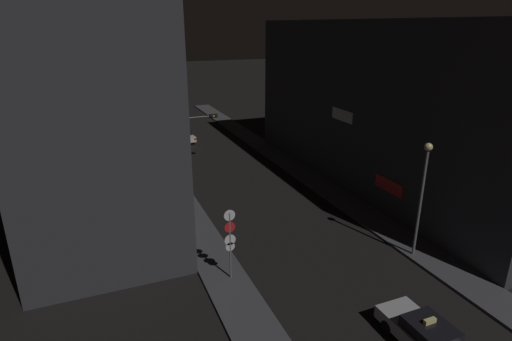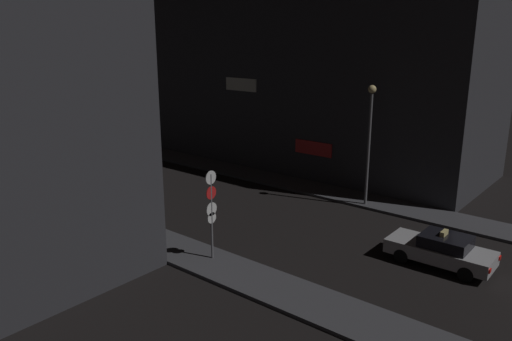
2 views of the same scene
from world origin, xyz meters
name	(u,v)px [view 1 (image 1 of 2)]	position (x,y,z in m)	size (l,w,h in m)	color
sidewalk_left	(167,178)	(-5.92, 30.57, 0.08)	(2.40, 65.14, 0.15)	#424247
sidewalk_right	(287,162)	(5.92, 30.57, 0.08)	(2.40, 65.14, 0.15)	#424247
building_facade_left	(88,80)	(-11.43, 27.30, 9.32)	(8.68, 24.17, 18.65)	#333338
building_facade_right	(394,104)	(12.11, 23.31, 6.69)	(10.05, 31.31, 13.37)	#333338
taxi	(426,336)	(0.32, 6.04, 0.74)	(1.85, 4.46, 1.62)	#B7B7BC
far_car	(182,135)	(-1.89, 42.39, 0.73)	(2.30, 4.63, 1.42)	silver
traffic_light_overhead	(192,129)	(-2.86, 33.06, 3.68)	(4.18, 0.41, 5.05)	slate
traffic_light_left_kerb	(186,153)	(-4.47, 29.08, 2.69)	(0.80, 0.42, 3.75)	slate
sign_pole_left	(230,239)	(-5.63, 13.93, 2.50)	(0.61, 0.10, 3.99)	slate
street_lamp_near_block	(423,184)	(5.18, 12.15, 4.58)	(0.45, 0.45, 6.83)	slate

